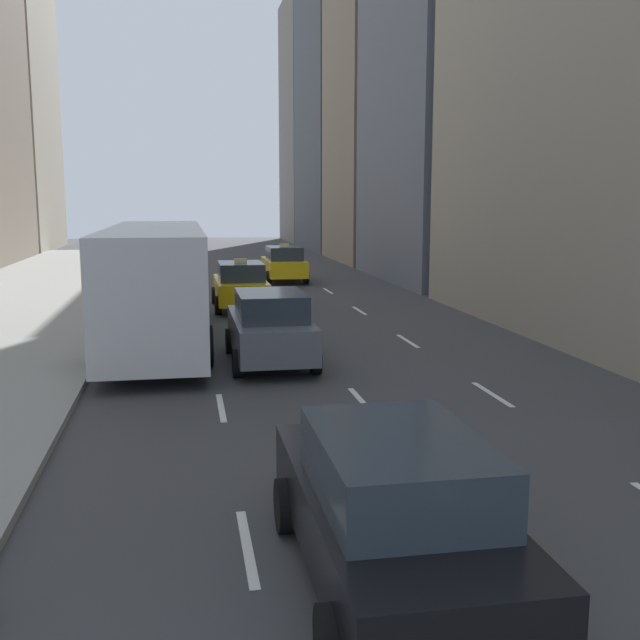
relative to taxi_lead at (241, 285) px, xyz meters
name	(u,v)px	position (x,y,z in m)	size (l,w,h in m)	color
sidewalk_left	(5,314)	(-8.20, -0.30, -0.81)	(8.00, 66.00, 0.15)	gray
lane_markings	(295,327)	(1.40, -4.30, -0.87)	(5.72, 56.00, 0.01)	white
taxi_lead	(241,285)	(0.00, 0.00, 0.00)	(2.02, 4.40, 1.87)	yellow
taxi_second	(284,264)	(2.80, 8.93, 0.00)	(2.02, 4.40, 1.87)	yellow
sedan_black_near	(392,508)	(0.00, -20.49, -0.01)	(2.02, 4.68, 1.72)	black
sedan_silver_behind	(270,327)	(0.00, -9.54, 0.03)	(2.02, 4.46, 1.80)	#565B66
city_bus	(156,280)	(-2.81, -6.31, 0.91)	(2.80, 11.61, 3.25)	silver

